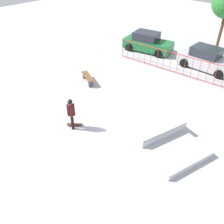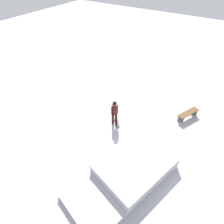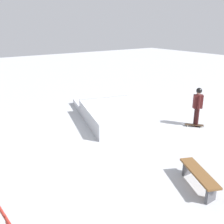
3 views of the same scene
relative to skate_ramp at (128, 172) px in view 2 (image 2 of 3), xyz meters
The scene contains 5 objects.
ground_plane 1.49m from the skate_ramp, 158.63° to the left, with size 60.00×60.00×0.00m, color #B7BABF.
skate_ramp is the anchor object (origin of this frame).
skater 3.88m from the skate_ramp, 137.67° to the right, with size 0.40×0.44×1.73m.
skateboard 3.76m from the skate_ramp, 139.86° to the right, with size 0.73×0.68×0.09m.
park_bench 5.97m from the skate_ramp, 168.38° to the left, with size 1.62×1.03×0.48m.
Camera 2 is at (6.04, 1.55, 8.55)m, focal length 30.61 mm.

